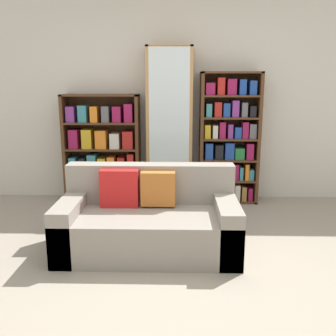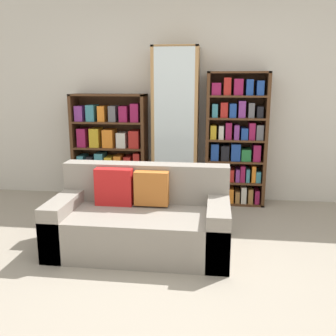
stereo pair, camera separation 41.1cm
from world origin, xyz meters
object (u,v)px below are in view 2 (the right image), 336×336
Objects in this scene: couch at (141,220)px; display_cabinet at (176,127)px; bookshelf_right at (236,142)px; wine_bottle at (207,201)px; bookshelf_left at (110,151)px.

couch is 1.65m from display_cabinet.
bookshelf_right is at bearing 58.11° from couch.
wine_bottle is (0.60, 1.04, -0.12)m from couch.
bookshelf_left is (-0.71, 1.50, 0.38)m from couch.
display_cabinet is at bearing 83.62° from couch.
wine_bottle is at bearing -19.09° from bookshelf_left.
wine_bottle is at bearing -126.14° from bookshelf_right.
display_cabinet is 5.31× the size of wine_bottle.
couch is 1.70m from bookshelf_left.
bookshelf_right is (0.93, 1.50, 0.54)m from couch.
wine_bottle is (0.43, -0.44, -0.83)m from display_cabinet.
display_cabinet reaches higher than wine_bottle.
display_cabinet is (0.87, -0.02, 0.33)m from bookshelf_left.
bookshelf_left is 3.75× the size of wine_bottle.
couch reaches higher than wine_bottle.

